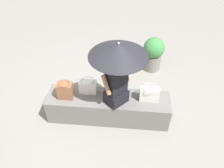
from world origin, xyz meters
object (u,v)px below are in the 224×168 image
(handbag_black, at_px, (65,90))
(tote_bag_canvas, at_px, (88,87))
(planter_near, at_px, (153,53))
(parasol, at_px, (119,50))
(shoulder_bag_spare, at_px, (149,94))
(person_seated, at_px, (116,84))

(handbag_black, height_order, tote_bag_canvas, handbag_black)
(planter_near, bearing_deg, parasol, -114.22)
(tote_bag_canvas, distance_m, planter_near, 1.87)
(handbag_black, bearing_deg, parasol, 3.30)
(tote_bag_canvas, bearing_deg, parasol, -10.09)
(tote_bag_canvas, bearing_deg, handbag_black, -158.06)
(handbag_black, distance_m, tote_bag_canvas, 0.38)
(parasol, relative_size, tote_bag_canvas, 3.69)
(shoulder_bag_spare, bearing_deg, handbag_black, -177.57)
(shoulder_bag_spare, bearing_deg, parasol, -179.03)
(person_seated, distance_m, planter_near, 1.79)
(tote_bag_canvas, xyz_separation_m, shoulder_bag_spare, (1.05, -0.08, 0.01))
(tote_bag_canvas, xyz_separation_m, planter_near, (1.20, 1.42, -0.19))
(person_seated, relative_size, planter_near, 1.15)
(person_seated, height_order, tote_bag_canvas, person_seated)
(handbag_black, bearing_deg, tote_bag_canvas, 21.94)
(tote_bag_canvas, bearing_deg, shoulder_bag_spare, -4.56)
(planter_near, bearing_deg, handbag_black, -134.85)
(shoulder_bag_spare, xyz_separation_m, planter_near, (0.15, 1.50, -0.20))
(handbag_black, bearing_deg, person_seated, -1.29)
(person_seated, bearing_deg, planter_near, 66.15)
(planter_near, bearing_deg, person_seated, -113.85)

